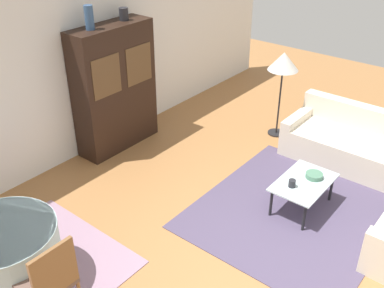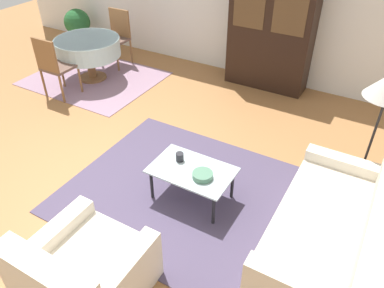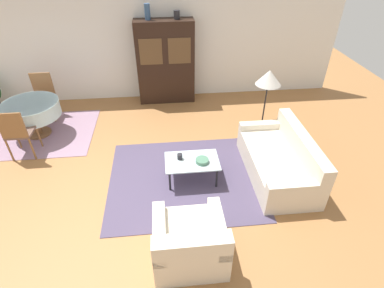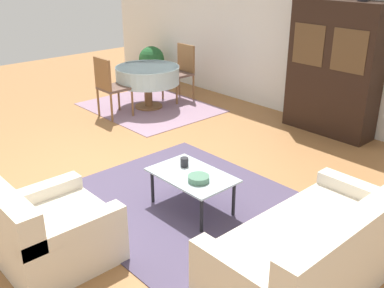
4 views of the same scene
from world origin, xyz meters
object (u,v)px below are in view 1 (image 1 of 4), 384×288
Objects in this scene: dining_chair_near at (50,280)px; cup at (292,183)px; coffee_table at (304,184)px; floor_lamp at (283,64)px; vase_short at (124,14)px; dining_table at (2,242)px; couch at (350,144)px; bowl at (314,176)px; display_cabinet at (115,88)px; vase_tall at (89,18)px.

dining_chair_near is 10.12× the size of cup.
floor_lamp is at bearing 38.42° from coffee_table.
cup is 3.38m from vase_short.
floor_lamp reaches higher than coffee_table.
cup is at bearing -146.30° from floor_lamp.
dining_table is at bearing -156.64° from vase_short.
bowl is (-1.36, -0.04, 0.16)m from couch.
floor_lamp is (1.58, 1.25, 0.86)m from coffee_table.
couch reaches higher than coffee_table.
dining_table is 0.78× the size of floor_lamp.
display_cabinet is 3.48m from dining_chair_near.
cup is at bearing -81.54° from vase_tall.
dining_table is at bearing 149.69° from cup.
cup is at bearing 160.53° from bowl.
display_cabinet reaches higher than dining_table.
dining_chair_near is at bearing 77.82° from couch.
floor_lamp is at bearing 42.71° from bowl.
cup is (2.86, -1.67, -0.12)m from dining_table.
vase_short reaches higher than floor_lamp.
dining_chair_near is 3.01m from cup.
coffee_table is at bearing -19.32° from cup.
bowl reaches higher than coffee_table.
vase_tall reaches higher than vase_short.
floor_lamp is 6.53× the size of bowl.
dining_table is 1.11× the size of dining_chair_near.
floor_lamp is 2.54m from vase_short.
display_cabinet is at bearing 30.70° from couch.
floor_lamp is at bearing -2.73° from couch.
couch is at bearing -92.73° from floor_lamp.
bowl is 3.62m from vase_tall.
bowl is 1.19× the size of vase_short.
couch reaches higher than bowl.
couch is 1.52m from coffee_table.
floor_lamp is at bearing -39.16° from vase_tall.
coffee_table is 0.90× the size of dining_chair_near.
cup is (-0.20, 0.07, 0.09)m from coffee_table.
vase_short is at bearing 26.47° from couch.
vase_tall reaches higher than floor_lamp.
dining_chair_near reaches higher than dining_table.
bowl is (0.47, -3.12, -0.52)m from display_cabinet.
vase_short is at bearing 0.00° from vase_tall.
coffee_table is 0.46× the size of display_cabinet.
coffee_table is 3.13m from display_cabinet.
floor_lamp reaches higher than couch.
dining_table is at bearing 68.98° from couch.
dining_table is at bearing 150.79° from bowl.
vase_short is at bearing 0.18° from display_cabinet.
vase_tall is at bearing 98.46° from cup.
display_cabinet is 1.09m from vase_short.
dining_chair_near is (-4.58, 0.99, 0.29)m from couch.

